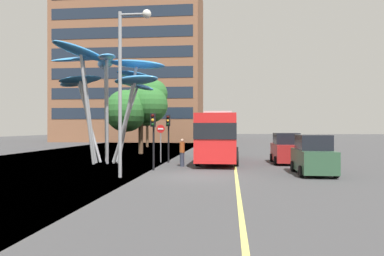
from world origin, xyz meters
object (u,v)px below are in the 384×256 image
street_lamp (127,72)px  traffic_light_kerb_far (168,128)px  car_parked_near (313,156)px  pedestrian (182,152)px  traffic_light_kerb_near (153,129)px  red_bus (219,135)px  leaf_sculpture (109,75)px  car_parked_mid (286,149)px  no_entry_sign (161,137)px

street_lamp → traffic_light_kerb_far: bearing=84.4°
traffic_light_kerb_far → car_parked_near: size_ratio=0.87×
car_parked_near → pedestrian: size_ratio=2.18×
traffic_light_kerb_near → pedestrian: size_ratio=1.87×
red_bus → traffic_light_kerb_near: bearing=-123.8°
leaf_sculpture → car_parked_mid: bearing=4.6°
leaf_sculpture → traffic_light_kerb_near: (4.12, -4.08, -3.80)m
leaf_sculpture → car_parked_mid: 13.64m
car_parked_near → leaf_sculpture: bearing=159.6°
red_bus → pedestrian: size_ratio=5.42×
traffic_light_kerb_far → traffic_light_kerb_near: bearing=-90.8°
leaf_sculpture → street_lamp: size_ratio=1.07×
car_parked_near → street_lamp: size_ratio=0.46×
leaf_sculpture → pedestrian: size_ratio=5.04×
leaf_sculpture → traffic_light_kerb_near: leaf_sculpture is taller
red_bus → traffic_light_kerb_far: (-3.62, -0.71, 0.48)m
red_bus → car_parked_mid: 4.87m
traffic_light_kerb_far → car_parked_mid: size_ratio=0.86×
red_bus → pedestrian: bearing=-126.3°
red_bus → traffic_light_kerb_far: bearing=-168.9°
red_bus → traffic_light_kerb_far: 3.72m
car_parked_near → no_entry_sign: bearing=148.7°
street_lamp → red_bus: bearing=62.9°
leaf_sculpture → traffic_light_kerb_far: size_ratio=2.65×
red_bus → no_entry_sign: (-4.21, -0.54, -0.19)m
car_parked_mid → street_lamp: (-9.14, -8.13, 4.33)m
red_bus → traffic_light_kerb_near: 6.64m
leaf_sculpture → red_bus: bearing=10.4°
pedestrian → traffic_light_kerb_near: bearing=-120.2°
red_bus → pedestrian: red_bus is taller
traffic_light_kerb_near → car_parked_near: size_ratio=0.86×
traffic_light_kerb_near → leaf_sculpture: bearing=135.3°
no_entry_sign → traffic_light_kerb_near: bearing=-84.0°
traffic_light_kerb_near → traffic_light_kerb_far: 4.80m
leaf_sculpture → no_entry_sign: bearing=14.0°
traffic_light_kerb_far → car_parked_near: (8.91, -5.60, -1.49)m
traffic_light_kerb_near → car_parked_near: traffic_light_kerb_near is taller
pedestrian → no_entry_sign: size_ratio=0.66×
car_parked_mid → street_lamp: bearing=-138.3°
traffic_light_kerb_far → no_entry_sign: traffic_light_kerb_far is taller
pedestrian → car_parked_near: bearing=-22.9°
street_lamp → car_parked_near: bearing=13.1°
leaf_sculpture → street_lamp: street_lamp is taller
no_entry_sign → car_parked_near: bearing=-31.3°
leaf_sculpture → traffic_light_kerb_far: bearing=9.8°
traffic_light_kerb_far → car_parked_mid: 8.50m
car_parked_near → no_entry_sign: size_ratio=1.44×
red_bus → leaf_sculpture: size_ratio=1.08×
leaf_sculpture → traffic_light_kerb_far: (4.18, 0.73, -3.77)m
leaf_sculpture → car_parked_near: (13.09, -4.87, -5.26)m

